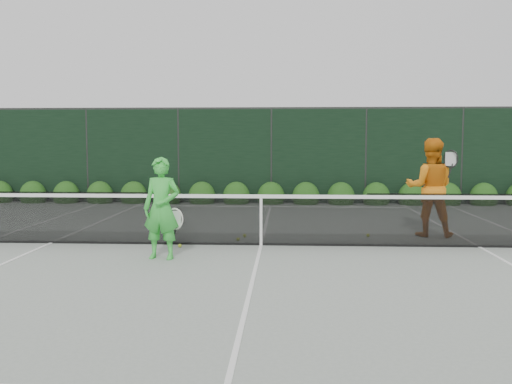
{
  "coord_description": "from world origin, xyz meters",
  "views": [
    {
      "loc": [
        0.47,
        -10.77,
        2.01
      ],
      "look_at": [
        -0.11,
        0.3,
        1.0
      ],
      "focal_mm": 40.0,
      "sensor_mm": 36.0,
      "label": 1
    }
  ],
  "objects": [
    {
      "name": "ground",
      "position": [
        0.0,
        0.0,
        0.0
      ],
      "size": [
        80.0,
        80.0,
        0.0
      ],
      "primitive_type": "plane",
      "color": "gray",
      "rests_on": "ground"
    },
    {
      "name": "tennis_net",
      "position": [
        -0.02,
        0.0,
        0.53
      ],
      "size": [
        12.9,
        0.1,
        1.07
      ],
      "color": "black",
      "rests_on": "ground"
    },
    {
      "name": "player_woman",
      "position": [
        -1.62,
        -1.31,
        0.86
      ],
      "size": [
        0.69,
        0.5,
        1.73
      ],
      "rotation": [
        0.0,
        0.0,
        -0.14
      ],
      "color": "green",
      "rests_on": "ground"
    },
    {
      "name": "player_man",
      "position": [
        3.48,
        1.26,
        1.03
      ],
      "size": [
        1.12,
        0.94,
        2.05
      ],
      "rotation": [
        0.0,
        0.0,
        2.96
      ],
      "color": "orange",
      "rests_on": "ground"
    },
    {
      "name": "court_lines",
      "position": [
        0.0,
        0.0,
        0.01
      ],
      "size": [
        11.03,
        23.83,
        0.01
      ],
      "color": "white",
      "rests_on": "ground"
    },
    {
      "name": "windscreen_fence",
      "position": [
        0.0,
        -2.71,
        1.51
      ],
      "size": [
        32.0,
        21.07,
        3.06
      ],
      "color": "black",
      "rests_on": "ground"
    },
    {
      "name": "hedge_row",
      "position": [
        -0.0,
        7.15,
        0.23
      ],
      "size": [
        31.66,
        0.65,
        0.94
      ],
      "color": "#15370F",
      "rests_on": "ground"
    },
    {
      "name": "tennis_balls",
      "position": [
        -0.42,
        0.6,
        0.03
      ],
      "size": [
        4.18,
        1.45,
        0.07
      ],
      "color": "#D1E733",
      "rests_on": "ground"
    }
  ]
}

